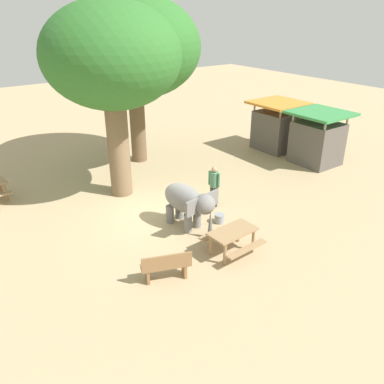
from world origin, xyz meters
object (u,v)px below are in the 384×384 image
person_handler (214,183)px  shade_tree_main (111,58)px  elephant (188,202)px  wooden_bench (166,266)px  market_stall_orange (276,128)px  feed_bucket (219,218)px  shade_tree_secondary (133,48)px  market_stall_green (317,141)px  picnic_table_far (232,236)px

person_handler → shade_tree_main: shade_tree_main is taller
elephant → wooden_bench: (2.03, -2.19, -0.50)m
market_stall_orange → feed_bucket: bearing=-59.7°
shade_tree_main → shade_tree_secondary: bearing=140.1°
elephant → market_stall_green: market_stall_green is taller
shade_tree_main → market_stall_green: shade_tree_main is taller
market_stall_green → elephant: bearing=-80.9°
person_handler → feed_bucket: (1.11, -0.63, -0.79)m
shade_tree_main → wooden_bench: bearing=-15.3°
picnic_table_far → market_stall_orange: size_ratio=0.62×
market_stall_green → picnic_table_far: bearing=-67.7°
market_stall_green → shade_tree_secondary: bearing=-128.9°
wooden_bench → market_stall_orange: bearing=50.2°
market_stall_orange → feed_bucket: 8.74m
picnic_table_far → market_stall_green: bearing=20.0°
shade_tree_secondary → picnic_table_far: (8.84, -1.70, -4.70)m
shade_tree_main → market_stall_orange: 10.06m
shade_tree_main → person_handler: bearing=36.5°
shade_tree_main → shade_tree_secondary: size_ratio=0.96×
market_stall_orange → market_stall_green: (2.60, 0.00, 0.00)m
market_stall_orange → feed_bucket: market_stall_orange is taller
person_handler → market_stall_green: (-0.67, 6.87, 0.19)m
shade_tree_main → picnic_table_far: (5.88, 0.78, -4.70)m
picnic_table_far → market_stall_orange: 10.36m
person_handler → feed_bucket: 1.50m
feed_bucket → person_handler: bearing=150.5°
shade_tree_main → market_stall_orange: bearing=91.0°
picnic_table_far → shade_tree_main: bearing=95.2°
shade_tree_main → market_stall_orange: shade_tree_main is taller
person_handler → picnic_table_far: 3.19m
wooden_bench → shade_tree_main: bearing=95.7°
market_stall_orange → market_stall_green: size_ratio=1.00×
shade_tree_secondary → wooden_bench: bearing=-24.8°
market_stall_green → feed_bucket: (1.78, -7.50, -0.98)m
wooden_bench → picnic_table_far: (0.05, 2.38, 0.12)m
person_handler → market_stall_orange: market_stall_orange is taller
market_stall_green → feed_bucket: bearing=-76.6°
shade_tree_main → picnic_table_far: shade_tree_main is taller
elephant → market_stall_green: (-1.37, 8.58, 0.17)m
wooden_bench → market_stall_orange: market_stall_orange is taller
person_handler → market_stall_green: 6.91m
person_handler → shade_tree_secondary: (-6.06, 0.18, 4.34)m
person_handler → wooden_bench: size_ratio=1.12×
shade_tree_secondary → feed_bucket: shade_tree_secondary is taller
shade_tree_main → shade_tree_secondary: 3.86m
elephant → market_stall_green: size_ratio=0.88×
shade_tree_secondary → market_stall_orange: size_ratio=3.01×
person_handler → shade_tree_secondary: size_ratio=0.21×
elephant → shade_tree_secondary: bearing=155.2°
picnic_table_far → market_stall_green: market_stall_green is taller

